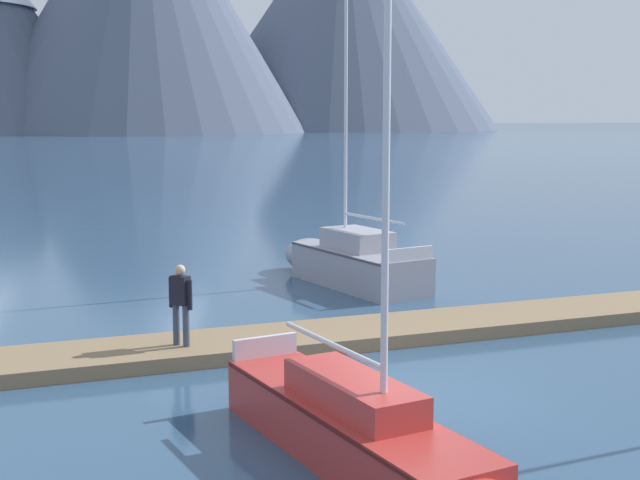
% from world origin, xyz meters
% --- Properties ---
extents(ground_plane, '(700.00, 700.00, 0.00)m').
position_xyz_m(ground_plane, '(0.00, 0.00, 0.00)').
color(ground_plane, '#2D4C6B').
extents(mountain_east_summit, '(91.30, 91.30, 65.94)m').
position_xyz_m(mountain_east_summit, '(77.01, 235.55, 34.35)').
color(mountain_east_summit, '#4C566B').
rests_on(mountain_east_summit, ground).
extents(dock, '(23.32, 3.70, 0.30)m').
position_xyz_m(dock, '(0.00, 4.00, 0.15)').
color(dock, '#846B4C').
rests_on(dock, ground).
extents(sailboat_second_berth, '(2.56, 6.83, 8.02)m').
position_xyz_m(sailboat_second_berth, '(-2.08, -2.87, 0.56)').
color(sailboat_second_berth, '#B2332D').
rests_on(sailboat_second_berth, ground).
extents(sailboat_mid_dock_port, '(3.13, 6.46, 8.86)m').
position_xyz_m(sailboat_mid_dock_port, '(2.21, 10.38, 0.68)').
color(sailboat_mid_dock_port, '#93939E').
rests_on(sailboat_mid_dock_port, ground).
extents(person_on_dock, '(0.43, 0.46, 1.69)m').
position_xyz_m(person_on_dock, '(-3.72, 3.57, 1.26)').
color(person_on_dock, '#384256').
rests_on(person_on_dock, dock).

